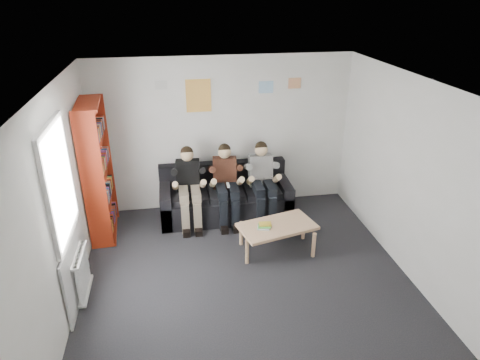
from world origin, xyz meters
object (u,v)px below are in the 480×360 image
object	(u,v)px
sofa	(225,198)
person_right	(263,182)
bookshelf	(98,171)
coffee_table	(277,228)
person_middle	(226,185)
person_left	(189,188)

from	to	relation	value
sofa	person_right	bearing A→B (deg)	-17.94
bookshelf	coffee_table	world-z (taller)	bookshelf
person_middle	coffee_table	bearing A→B (deg)	-54.45
coffee_table	person_right	bearing A→B (deg)	89.46
coffee_table	person_left	bearing A→B (deg)	139.10
sofa	bookshelf	bearing A→B (deg)	-172.39
sofa	coffee_table	world-z (taller)	sofa
coffee_table	bookshelf	bearing A→B (deg)	159.10
bookshelf	person_left	size ratio (longest dim) A/B	1.65
person_left	person_middle	distance (m)	0.63
coffee_table	person_left	xyz separation A→B (m)	(-1.24, 1.08, 0.27)
person_middle	sofa	bearing A→B (deg)	95.75
person_left	sofa	bearing A→B (deg)	22.49
bookshelf	person_middle	size ratio (longest dim) A/B	1.64
person_left	person_right	distance (m)	1.25
sofa	person_middle	xyz separation A→B (m)	(0.00, -0.20, 0.35)
sofa	person_right	xyz separation A→B (m)	(0.63, -0.20, 0.35)
person_middle	person_right	bearing A→B (deg)	5.77
bookshelf	person_middle	xyz separation A→B (m)	(2.02, 0.07, -0.43)
sofa	person_left	bearing A→B (deg)	-162.10
coffee_table	person_left	distance (m)	1.67
bookshelf	person_left	world-z (taller)	bookshelf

